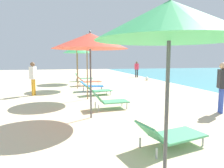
# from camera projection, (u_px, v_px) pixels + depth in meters

# --- Properties ---
(umbrella_third) EXTENTS (1.85, 1.85, 2.51)m
(umbrella_third) POSITION_uv_depth(u_px,v_px,m) (170.00, 21.00, 2.48)
(umbrella_third) COLOR #4C4C51
(umbrella_third) RESTS_ON ground
(lounger_third_shoreside) EXTENTS (1.48, 0.90, 0.56)m
(lounger_third_shoreside) POSITION_uv_depth(u_px,v_px,m) (170.00, 134.00, 4.00)
(lounger_third_shoreside) COLOR #4CA572
(lounger_third_shoreside) RESTS_ON ground
(umbrella_fourth) EXTENTS (2.18, 2.18, 2.54)m
(umbrella_fourth) POSITION_uv_depth(u_px,v_px,m) (90.00, 41.00, 5.79)
(umbrella_fourth) COLOR #4C4C51
(umbrella_fourth) RESTS_ON ground
(lounger_fourth_shoreside) EXTENTS (1.26, 0.68, 0.59)m
(lounger_fourth_shoreside) POSITION_uv_depth(u_px,v_px,m) (110.00, 101.00, 7.14)
(lounger_fourth_shoreside) COLOR #4CA572
(lounger_fourth_shoreside) RESTS_ON ground
(umbrella_fifth) EXTENTS (1.98, 1.98, 2.81)m
(umbrella_fifth) POSITION_uv_depth(u_px,v_px,m) (87.00, 40.00, 8.58)
(umbrella_fifth) COLOR olive
(umbrella_fifth) RESTS_ON ground
(lounger_fifth_shoreside) EXTENTS (1.37, 0.78, 0.49)m
(lounger_fifth_shoreside) POSITION_uv_depth(u_px,v_px,m) (98.00, 90.00, 9.90)
(lounger_fifth_shoreside) COLOR #4CA572
(lounger_fifth_shoreside) RESTS_ON ground
(umbrella_sixth) EXTENTS (1.85, 1.85, 2.71)m
(umbrella_sixth) POSITION_uv_depth(u_px,v_px,m) (77.00, 47.00, 11.81)
(umbrella_sixth) COLOR olive
(umbrella_sixth) RESTS_ON ground
(lounger_sixth_shoreside) EXTENTS (1.62, 0.75, 0.63)m
(lounger_sixth_shoreside) POSITION_uv_depth(u_px,v_px,m) (89.00, 81.00, 13.45)
(lounger_sixth_shoreside) COLOR #D8593F
(lounger_sixth_shoreside) RESTS_ON ground
(lounger_sixth_inland) EXTENTS (1.31, 0.81, 0.56)m
(lounger_sixth_inland) POSITION_uv_depth(u_px,v_px,m) (92.00, 86.00, 11.07)
(lounger_sixth_inland) COLOR blue
(lounger_sixth_inland) RESTS_ON ground
(umbrella_farthest) EXTENTS (2.07, 2.07, 2.81)m
(umbrella_farthest) POSITION_uv_depth(u_px,v_px,m) (77.00, 49.00, 14.80)
(umbrella_farthest) COLOR olive
(umbrella_farthest) RESTS_ON ground
(lounger_farthest_shoreside) EXTENTS (1.44, 0.74, 0.64)m
(lounger_farthest_shoreside) POSITION_uv_depth(u_px,v_px,m) (83.00, 78.00, 16.13)
(lounger_farthest_shoreside) COLOR #4CA572
(lounger_farthest_shoreside) RESTS_ON ground
(person_walking_near) EXTENTS (0.32, 0.41, 1.61)m
(person_walking_near) POSITION_uv_depth(u_px,v_px,m) (33.00, 75.00, 9.72)
(person_walking_near) COLOR orange
(person_walking_near) RESTS_ON ground
(person_walking_mid) EXTENTS (0.41, 0.41, 1.54)m
(person_walking_mid) POSITION_uv_depth(u_px,v_px,m) (137.00, 68.00, 19.54)
(person_walking_mid) COLOR #262628
(person_walking_mid) RESTS_ON ground
(person_walking_far) EXTENTS (0.35, 0.42, 1.64)m
(person_walking_far) POSITION_uv_depth(u_px,v_px,m) (222.00, 83.00, 6.51)
(person_walking_far) COLOR #334CB2
(person_walking_far) RESTS_ON ground
(beach_ball) EXTENTS (0.30, 0.30, 0.30)m
(beach_ball) POSITION_uv_depth(u_px,v_px,m) (147.00, 79.00, 16.85)
(beach_ball) COLOR white
(beach_ball) RESTS_ON ground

